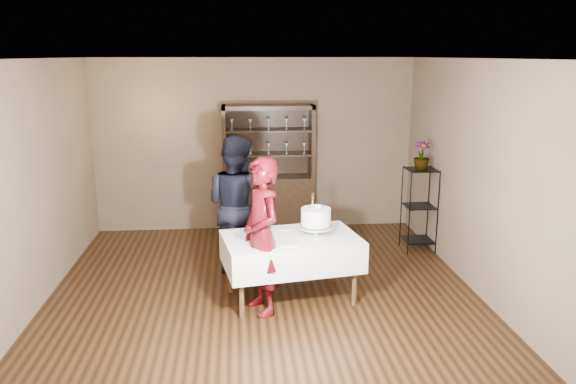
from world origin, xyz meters
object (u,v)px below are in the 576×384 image
object	(u,v)px
potted_plant	(422,156)
china_hutch	(269,191)
cake	(316,219)
plant_etagere	(419,206)
cake_table	(291,252)
man	(236,205)
woman	(262,236)

from	to	relation	value
potted_plant	china_hutch	bearing A→B (deg)	152.24
cake	potted_plant	size ratio (longest dim) A/B	1.32
plant_etagere	potted_plant	size ratio (longest dim) A/B	3.08
china_hutch	cake_table	bearing A→B (deg)	-87.67
man	cake	distance (m)	1.29
cake_table	potted_plant	xyz separation A→B (m)	(1.96, 1.47, 0.81)
china_hutch	cake_table	size ratio (longest dim) A/B	1.22
china_hutch	man	xyz separation A→B (m)	(-0.51, -1.63, 0.22)
woman	man	world-z (taller)	man
woman	cake	bearing A→B (deg)	91.68
woman	man	distance (m)	1.23
plant_etagere	cake_table	distance (m)	2.48
china_hutch	potted_plant	bearing A→B (deg)	-27.76
china_hutch	plant_etagere	size ratio (longest dim) A/B	1.67
cake_table	cake	world-z (taller)	cake
china_hutch	woman	distance (m)	2.85
china_hutch	potted_plant	world-z (taller)	china_hutch
cake_table	potted_plant	world-z (taller)	potted_plant
cake_table	woman	xyz separation A→B (m)	(-0.34, -0.28, 0.29)
man	cake	bearing A→B (deg)	173.42
china_hutch	man	size ratio (longest dim) A/B	1.13
man	potted_plant	bearing A→B (deg)	-128.00
china_hutch	plant_etagere	distance (m)	2.33
plant_etagere	woman	bearing A→B (deg)	-142.39
cake	potted_plant	bearing A→B (deg)	41.41
plant_etagere	cake_table	world-z (taller)	plant_etagere
cake_table	woman	world-z (taller)	woman
woman	china_hutch	bearing A→B (deg)	153.45
woman	potted_plant	distance (m)	2.94
plant_etagere	cake	world-z (taller)	cake
woman	man	bearing A→B (deg)	170.77
cake_table	woman	bearing A→B (deg)	-140.13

